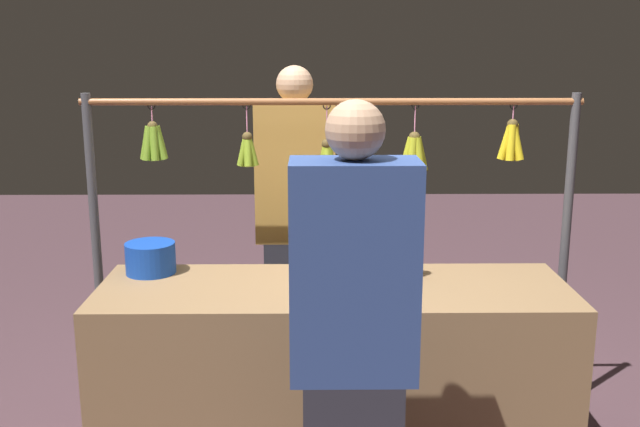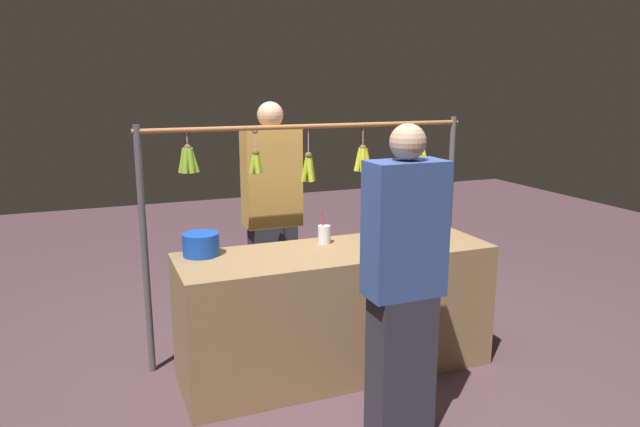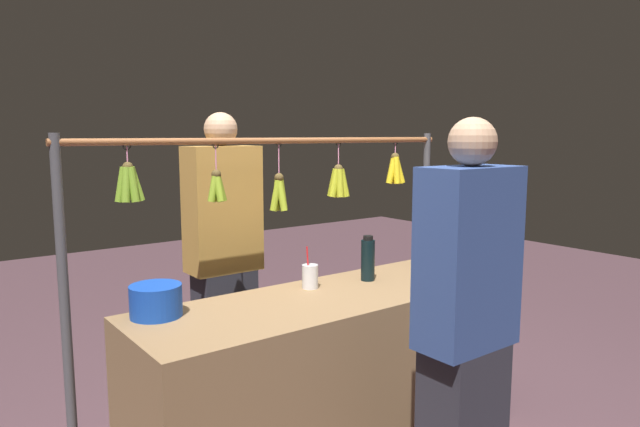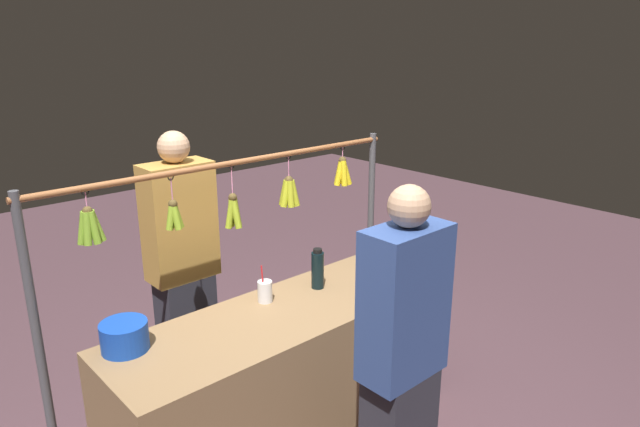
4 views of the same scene
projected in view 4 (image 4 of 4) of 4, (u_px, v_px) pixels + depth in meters
The scene contains 7 objects.
market_counter at pixel (288, 376), 3.20m from camera, with size 2.00×0.64×0.82m, color olive.
display_rack at pixel (240, 231), 3.29m from camera, with size 2.32×0.13×1.61m.
water_bottle at pixel (318, 269), 3.32m from camera, with size 0.07×0.07×0.24m.
blue_bucket at pixel (124, 336), 2.67m from camera, with size 0.22×0.22×0.14m, color #1745B8.
drink_cup at pixel (265, 291), 3.16m from camera, with size 0.08×0.08×0.22m.
vendor_person at pixel (183, 272), 3.51m from camera, with size 0.41×0.22×1.72m.
customer_person at pixel (401, 367), 2.55m from camera, with size 0.40×0.21×1.66m.
Camera 4 is at (1.73, 2.19, 2.23)m, focal length 31.99 mm.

